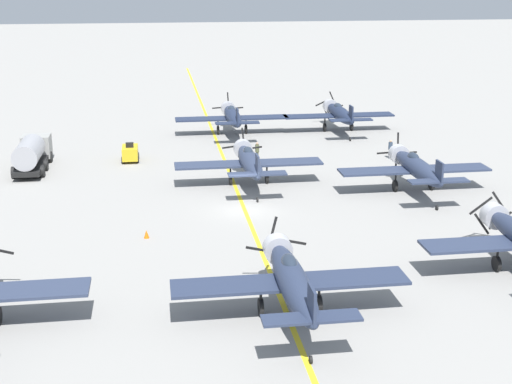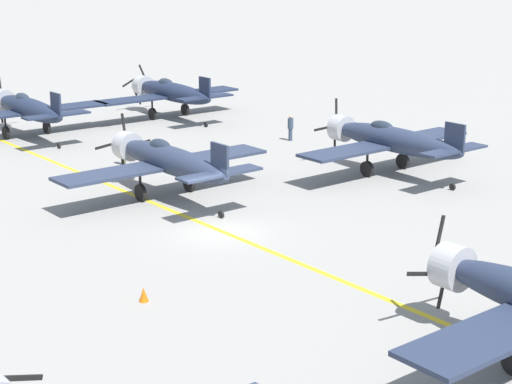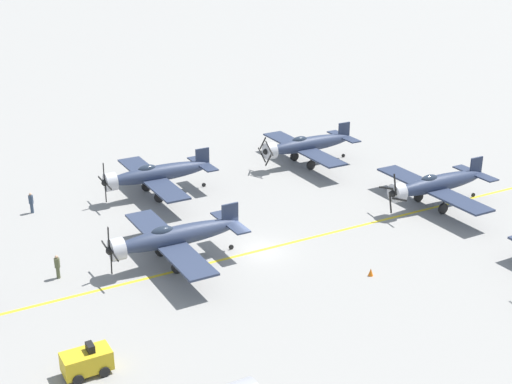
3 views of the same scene
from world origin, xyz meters
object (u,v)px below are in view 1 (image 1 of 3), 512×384
at_px(airplane_mid_right, 416,167).
at_px(airplane_far_center, 232,116).
at_px(tow_tractor, 130,153).
at_px(traffic_cone, 146,234).
at_px(fuel_tanker, 32,153).
at_px(airplane_mid_center, 249,161).
at_px(ground_crew_inspecting, 390,148).
at_px(airplane_near_center, 292,280).
at_px(airplane_far_right, 339,113).
at_px(ground_crew_walking, 257,151).

distance_m(airplane_mid_right, airplane_far_center, 25.50).
relative_size(tow_tractor, traffic_cone, 4.73).
relative_size(airplane_far_center, fuel_tanker, 1.50).
bearing_deg(airplane_mid_center, airplane_far_center, 75.35).
height_order(ground_crew_inspecting, traffic_cone, ground_crew_inspecting).
xyz_separation_m(airplane_near_center, airplane_far_center, (1.78, 42.02, -0.00)).
height_order(airplane_far_center, airplane_far_right, airplane_far_center).
relative_size(airplane_mid_right, traffic_cone, 21.82).
relative_size(airplane_mid_center, traffic_cone, 21.82).
bearing_deg(tow_tractor, airplane_far_center, 42.57).
relative_size(tow_tractor, ground_crew_walking, 1.52).
bearing_deg(airplane_near_center, airplane_mid_center, 70.81).
height_order(tow_tractor, ground_crew_walking, tow_tractor).
bearing_deg(airplane_far_center, airplane_mid_right, -61.90).
bearing_deg(fuel_tanker, ground_crew_inspecting, -1.24).
distance_m(tow_tractor, ground_crew_inspecting, 24.01).
distance_m(airplane_far_center, ground_crew_walking, 11.20).
distance_m(airplane_far_right, ground_crew_inspecting, 12.14).
bearing_deg(fuel_tanker, airplane_far_center, 31.21).
bearing_deg(airplane_far_right, fuel_tanker, -155.34).
height_order(airplane_far_center, fuel_tanker, airplane_far_center).
distance_m(airplane_far_center, airplane_far_right, 11.61).
xyz_separation_m(fuel_tanker, ground_crew_inspecting, (32.27, -0.70, -0.55)).
height_order(ground_crew_walking, ground_crew_inspecting, ground_crew_inspecting).
xyz_separation_m(airplane_mid_center, fuel_tanker, (-18.15, 7.35, -0.50)).
bearing_deg(airplane_far_right, tow_tractor, -152.43).
relative_size(airplane_mid_right, ground_crew_walking, 7.01).
distance_m(airplane_far_center, traffic_cone, 31.19).
relative_size(airplane_near_center, fuel_tanker, 1.50).
bearing_deg(tow_tractor, airplane_mid_center, -43.13).
distance_m(airplane_mid_right, fuel_tanker, 32.76).
bearing_deg(ground_crew_inspecting, ground_crew_walking, 175.12).
distance_m(tow_tractor, ground_crew_walking, 11.64).
relative_size(airplane_far_right, ground_crew_walking, 7.01).
xyz_separation_m(airplane_far_center, tow_tractor, (-10.51, -9.66, -1.22)).
xyz_separation_m(airplane_mid_right, ground_crew_inspecting, (1.45, 10.39, -1.05)).
relative_size(fuel_tanker, tow_tractor, 3.08).
height_order(airplane_mid_right, airplane_far_center, same).
distance_m(airplane_far_center, fuel_tanker, 22.11).
xyz_separation_m(ground_crew_walking, traffic_cone, (-10.06, -18.71, -0.66)).
bearing_deg(tow_tractor, fuel_tanker, -167.92).
distance_m(airplane_near_center, ground_crew_walking, 31.06).
bearing_deg(ground_crew_walking, airplane_far_right, 45.89).
xyz_separation_m(fuel_tanker, ground_crew_walking, (19.94, 0.35, -0.58)).
relative_size(airplane_mid_right, ground_crew_inspecting, 6.82).
xyz_separation_m(ground_crew_inspecting, traffic_cone, (-22.39, -17.66, -0.69)).
relative_size(airplane_mid_center, ground_crew_inspecting, 6.82).
bearing_deg(airplane_far_center, traffic_cone, -106.61).
height_order(airplane_near_center, tow_tractor, airplane_near_center).
distance_m(airplane_far_right, tow_tractor, 24.09).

